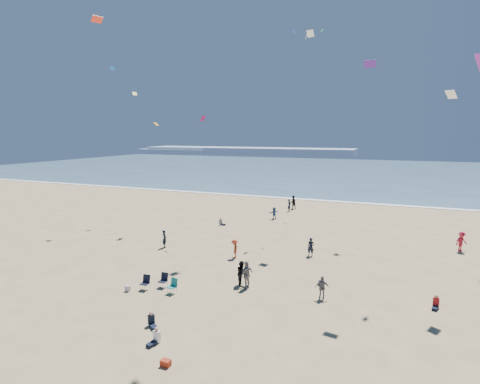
% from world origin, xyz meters
% --- Properties ---
extents(ground, '(220.00, 220.00, 0.00)m').
position_xyz_m(ground, '(0.00, 0.00, 0.00)').
color(ground, tan).
rests_on(ground, ground).
extents(ocean, '(220.00, 100.00, 0.06)m').
position_xyz_m(ocean, '(0.00, 95.00, 0.03)').
color(ocean, '#476B84').
rests_on(ocean, ground).
extents(surf_line, '(220.00, 1.20, 0.08)m').
position_xyz_m(surf_line, '(0.00, 45.00, 0.04)').
color(surf_line, white).
rests_on(surf_line, ground).
extents(headland_far, '(110.00, 20.00, 3.20)m').
position_xyz_m(headland_far, '(-60.00, 170.00, 1.60)').
color(headland_far, '#7A8EA8').
rests_on(headland_far, ground).
extents(headland_near, '(40.00, 14.00, 2.00)m').
position_xyz_m(headland_near, '(-100.00, 165.00, 1.00)').
color(headland_near, '#7A8EA8').
rests_on(headland_near, ground).
extents(standing_flyers, '(27.79, 34.79, 1.90)m').
position_xyz_m(standing_flyers, '(4.87, 19.40, 0.84)').
color(standing_flyers, black).
rests_on(standing_flyers, ground).
extents(seated_group, '(21.78, 29.38, 0.84)m').
position_xyz_m(seated_group, '(2.58, 7.07, 0.42)').
color(seated_group, white).
rests_on(seated_group, ground).
extents(chair_cluster, '(2.67, 1.42, 1.00)m').
position_xyz_m(chair_cluster, '(-3.28, 6.60, 0.50)').
color(chair_cluster, black).
rests_on(chair_cluster, ground).
extents(white_tote, '(0.35, 0.20, 0.40)m').
position_xyz_m(white_tote, '(-5.19, 5.67, 0.20)').
color(white_tote, silver).
rests_on(white_tote, ground).
extents(black_backpack, '(0.30, 0.22, 0.38)m').
position_xyz_m(black_backpack, '(-2.66, 7.48, 0.19)').
color(black_backpack, black).
rests_on(black_backpack, ground).
extents(cooler, '(0.45, 0.30, 0.30)m').
position_xyz_m(cooler, '(1.74, -0.35, 0.15)').
color(cooler, '#A12D17').
rests_on(cooler, ground).
extents(navy_bag, '(0.28, 0.18, 0.34)m').
position_xyz_m(navy_bag, '(6.63, 11.54, 0.17)').
color(navy_bag, black).
rests_on(navy_bag, ground).
extents(kites_aloft, '(47.34, 42.29, 24.52)m').
position_xyz_m(kites_aloft, '(9.95, 13.47, 14.29)').
color(kites_aloft, white).
rests_on(kites_aloft, ground).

